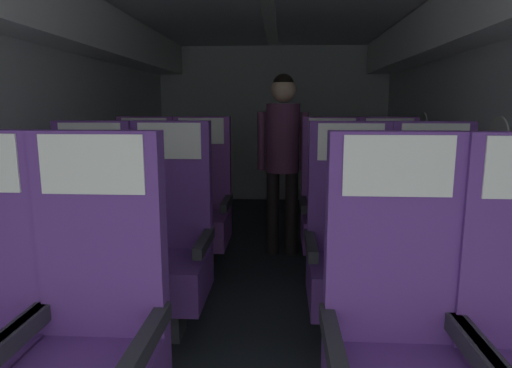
# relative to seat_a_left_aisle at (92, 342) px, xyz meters

# --- Properties ---
(ground) EXTENTS (3.31, 6.51, 0.02)m
(ground) POSITION_rel_seat_a_left_aisle_xyz_m (0.50, 1.58, -0.51)
(ground) COLOR #23282D
(fuselage_shell) EXTENTS (3.19, 6.16, 2.11)m
(fuselage_shell) POSITION_rel_seat_a_left_aisle_xyz_m (0.50, 1.83, 1.02)
(fuselage_shell) COLOR silver
(fuselage_shell) RESTS_ON ground
(seat_a_left_aisle) EXTENTS (0.47, 0.49, 1.19)m
(seat_a_left_aisle) POSITION_rel_seat_a_left_aisle_xyz_m (0.00, 0.00, 0.00)
(seat_a_left_aisle) COLOR #38383D
(seat_a_left_aisle) RESTS_ON ground
(seat_a_right_window) EXTENTS (0.47, 0.49, 1.19)m
(seat_a_right_window) POSITION_rel_seat_a_left_aisle_xyz_m (1.00, 0.02, 0.00)
(seat_a_right_window) COLOR #38383D
(seat_a_right_window) RESTS_ON ground
(seat_b_left_window) EXTENTS (0.47, 0.49, 1.19)m
(seat_b_left_window) POSITION_rel_seat_a_left_aisle_xyz_m (-0.44, 0.97, 0.00)
(seat_b_left_window) COLOR #38383D
(seat_b_left_window) RESTS_ON ground
(seat_b_left_aisle) EXTENTS (0.47, 0.49, 1.19)m
(seat_b_left_aisle) POSITION_rel_seat_a_left_aisle_xyz_m (0.00, 1.00, 0.00)
(seat_b_left_aisle) COLOR #38383D
(seat_b_left_aisle) RESTS_ON ground
(seat_b_right_aisle) EXTENTS (0.47, 0.49, 1.19)m
(seat_b_right_aisle) POSITION_rel_seat_a_left_aisle_xyz_m (1.44, 0.99, 0.00)
(seat_b_right_aisle) COLOR #38383D
(seat_b_right_aisle) RESTS_ON ground
(seat_b_right_window) EXTENTS (0.47, 0.49, 1.19)m
(seat_b_right_window) POSITION_rel_seat_a_left_aisle_xyz_m (1.00, 0.98, 0.00)
(seat_b_right_window) COLOR #38383D
(seat_b_right_window) RESTS_ON ground
(seat_c_left_window) EXTENTS (0.47, 0.49, 1.19)m
(seat_c_left_window) POSITION_rel_seat_a_left_aisle_xyz_m (-0.44, 1.96, 0.00)
(seat_c_left_window) COLOR #38383D
(seat_c_left_window) RESTS_ON ground
(seat_c_left_aisle) EXTENTS (0.47, 0.49, 1.19)m
(seat_c_left_aisle) POSITION_rel_seat_a_left_aisle_xyz_m (0.00, 1.97, 0.00)
(seat_c_left_aisle) COLOR #38383D
(seat_c_left_aisle) RESTS_ON ground
(seat_c_right_aisle) EXTENTS (0.47, 0.49, 1.19)m
(seat_c_right_aisle) POSITION_rel_seat_a_left_aisle_xyz_m (1.43, 1.95, 0.00)
(seat_c_right_aisle) COLOR #38383D
(seat_c_right_aisle) RESTS_ON ground
(seat_c_right_window) EXTENTS (0.47, 0.49, 1.19)m
(seat_c_right_window) POSITION_rel_seat_a_left_aisle_xyz_m (1.01, 1.97, 0.00)
(seat_c_right_window) COLOR #38383D
(seat_c_right_window) RESTS_ON ground
(flight_attendant) EXTENTS (0.43, 0.28, 1.54)m
(flight_attendant) POSITION_rel_seat_a_left_aisle_xyz_m (0.63, 2.37, 0.44)
(flight_attendant) COLOR black
(flight_attendant) RESTS_ON ground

